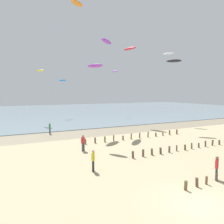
{
  "coord_description": "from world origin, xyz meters",
  "views": [
    {
      "loc": [
        -9.49,
        -8.33,
        6.21
      ],
      "look_at": [
        0.48,
        11.57,
        4.16
      ],
      "focal_mm": 35.41,
      "sensor_mm": 36.0,
      "label": 1
    }
  ],
  "objects_px": {
    "kite_aloft_2": "(77,3)",
    "kite_aloft_3": "(40,71)",
    "kite_aloft_0": "(62,80)",
    "kite_aloft_6": "(115,71)",
    "person_trailing_behind": "(93,160)",
    "kite_aloft_10": "(174,61)",
    "person_nearest_camera": "(50,128)",
    "kite_aloft_12": "(168,54)",
    "kite_aloft_4": "(95,66)",
    "person_right_flank": "(217,167)",
    "person_mid_beach": "(83,143)",
    "kite_aloft_8": "(130,49)",
    "kite_aloft_5": "(106,41)"
  },
  "relations": [
    {
      "from": "kite_aloft_2",
      "to": "kite_aloft_3",
      "type": "bearing_deg",
      "value": -96.09
    },
    {
      "from": "kite_aloft_0",
      "to": "kite_aloft_6",
      "type": "relative_size",
      "value": 1.16
    },
    {
      "from": "person_trailing_behind",
      "to": "kite_aloft_10",
      "type": "xyz_separation_m",
      "value": [
        18.43,
        11.65,
        10.15
      ]
    },
    {
      "from": "kite_aloft_0",
      "to": "kite_aloft_3",
      "type": "distance_m",
      "value": 10.21
    },
    {
      "from": "person_nearest_camera",
      "to": "kite_aloft_2",
      "type": "relative_size",
      "value": 0.58
    },
    {
      "from": "kite_aloft_12",
      "to": "kite_aloft_4",
      "type": "bearing_deg",
      "value": -94.39
    },
    {
      "from": "person_right_flank",
      "to": "kite_aloft_12",
      "type": "relative_size",
      "value": 0.81
    },
    {
      "from": "person_right_flank",
      "to": "person_trailing_behind",
      "type": "height_order",
      "value": "same"
    },
    {
      "from": "kite_aloft_0",
      "to": "kite_aloft_3",
      "type": "xyz_separation_m",
      "value": [
        -6.17,
        -8.03,
        1.31
      ]
    },
    {
      "from": "person_mid_beach",
      "to": "kite_aloft_12",
      "type": "distance_m",
      "value": 28.65
    },
    {
      "from": "kite_aloft_6",
      "to": "kite_aloft_12",
      "type": "height_order",
      "value": "kite_aloft_12"
    },
    {
      "from": "person_mid_beach",
      "to": "kite_aloft_2",
      "type": "height_order",
      "value": "kite_aloft_2"
    },
    {
      "from": "kite_aloft_2",
      "to": "kite_aloft_3",
      "type": "xyz_separation_m",
      "value": [
        -4.83,
        8.11,
        -10.35
      ]
    },
    {
      "from": "person_nearest_camera",
      "to": "kite_aloft_10",
      "type": "xyz_separation_m",
      "value": [
        18.46,
        -5.45,
        10.15
      ]
    },
    {
      "from": "person_mid_beach",
      "to": "kite_aloft_10",
      "type": "height_order",
      "value": "kite_aloft_10"
    },
    {
      "from": "person_right_flank",
      "to": "kite_aloft_10",
      "type": "distance_m",
      "value": 22.89
    },
    {
      "from": "kite_aloft_10",
      "to": "kite_aloft_8",
      "type": "bearing_deg",
      "value": 152.6
    },
    {
      "from": "kite_aloft_6",
      "to": "kite_aloft_10",
      "type": "height_order",
      "value": "kite_aloft_6"
    },
    {
      "from": "kite_aloft_2",
      "to": "kite_aloft_6",
      "type": "height_order",
      "value": "kite_aloft_2"
    },
    {
      "from": "kite_aloft_8",
      "to": "kite_aloft_0",
      "type": "bearing_deg",
      "value": 18.92
    },
    {
      "from": "kite_aloft_0",
      "to": "kite_aloft_12",
      "type": "height_order",
      "value": "kite_aloft_12"
    },
    {
      "from": "kite_aloft_3",
      "to": "kite_aloft_6",
      "type": "distance_m",
      "value": 20.96
    },
    {
      "from": "kite_aloft_8",
      "to": "kite_aloft_12",
      "type": "xyz_separation_m",
      "value": [
        7.65,
        -1.97,
        -0.63
      ]
    },
    {
      "from": "kite_aloft_2",
      "to": "kite_aloft_10",
      "type": "distance_m",
      "value": 18.27
    },
    {
      "from": "kite_aloft_4",
      "to": "kite_aloft_10",
      "type": "xyz_separation_m",
      "value": [
        14.71,
        3.09,
        1.84
      ]
    },
    {
      "from": "person_mid_beach",
      "to": "kite_aloft_10",
      "type": "bearing_deg",
      "value": 18.33
    },
    {
      "from": "person_mid_beach",
      "to": "kite_aloft_8",
      "type": "height_order",
      "value": "kite_aloft_8"
    },
    {
      "from": "kite_aloft_3",
      "to": "kite_aloft_5",
      "type": "relative_size",
      "value": 0.67
    },
    {
      "from": "kite_aloft_0",
      "to": "kite_aloft_12",
      "type": "xyz_separation_m",
      "value": [
        16.65,
        -17.64,
        4.78
      ]
    },
    {
      "from": "kite_aloft_2",
      "to": "kite_aloft_4",
      "type": "relative_size",
      "value": 1.38
    },
    {
      "from": "kite_aloft_0",
      "to": "kite_aloft_8",
      "type": "height_order",
      "value": "kite_aloft_8"
    },
    {
      "from": "kite_aloft_2",
      "to": "kite_aloft_3",
      "type": "height_order",
      "value": "kite_aloft_2"
    },
    {
      "from": "kite_aloft_3",
      "to": "kite_aloft_8",
      "type": "height_order",
      "value": "kite_aloft_8"
    },
    {
      "from": "person_mid_beach",
      "to": "person_trailing_behind",
      "type": "distance_m",
      "value": 6.08
    },
    {
      "from": "kite_aloft_4",
      "to": "kite_aloft_8",
      "type": "bearing_deg",
      "value": 106.14
    },
    {
      "from": "kite_aloft_2",
      "to": "kite_aloft_12",
      "type": "distance_m",
      "value": 19.32
    },
    {
      "from": "kite_aloft_4",
      "to": "kite_aloft_12",
      "type": "bearing_deg",
      "value": 88.26
    },
    {
      "from": "person_right_flank",
      "to": "person_nearest_camera",
      "type": "bearing_deg",
      "value": 107.6
    },
    {
      "from": "kite_aloft_6",
      "to": "kite_aloft_10",
      "type": "distance_m",
      "value": 24.06
    },
    {
      "from": "person_trailing_behind",
      "to": "person_right_flank",
      "type": "bearing_deg",
      "value": -37.51
    },
    {
      "from": "kite_aloft_3",
      "to": "kite_aloft_4",
      "type": "bearing_deg",
      "value": -11.72
    },
    {
      "from": "kite_aloft_6",
      "to": "kite_aloft_5",
      "type": "bearing_deg",
      "value": -60.75
    },
    {
      "from": "kite_aloft_0",
      "to": "kite_aloft_8",
      "type": "distance_m",
      "value": 18.86
    },
    {
      "from": "kite_aloft_3",
      "to": "kite_aloft_10",
      "type": "bearing_deg",
      "value": 26.12
    },
    {
      "from": "person_mid_beach",
      "to": "kite_aloft_2",
      "type": "distance_m",
      "value": 24.69
    },
    {
      "from": "person_trailing_behind",
      "to": "kite_aloft_12",
      "type": "distance_m",
      "value": 32.66
    },
    {
      "from": "person_nearest_camera",
      "to": "kite_aloft_5",
      "type": "distance_m",
      "value": 15.57
    },
    {
      "from": "kite_aloft_0",
      "to": "kite_aloft_2",
      "type": "height_order",
      "value": "kite_aloft_2"
    },
    {
      "from": "kite_aloft_4",
      "to": "kite_aloft_10",
      "type": "height_order",
      "value": "kite_aloft_10"
    },
    {
      "from": "person_mid_beach",
      "to": "kite_aloft_12",
      "type": "height_order",
      "value": "kite_aloft_12"
    }
  ]
}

